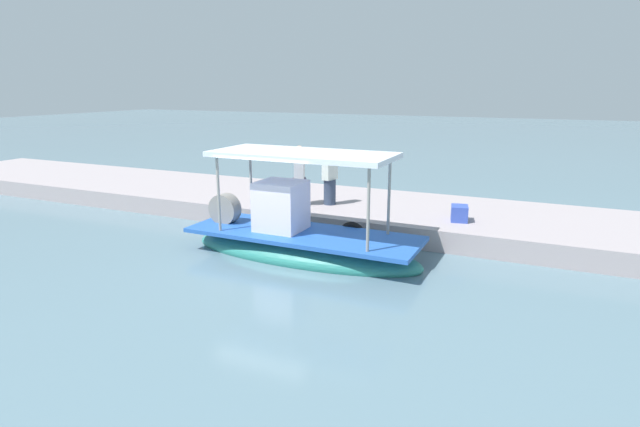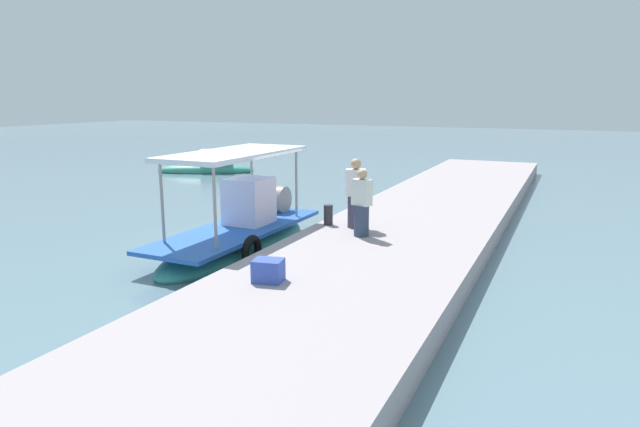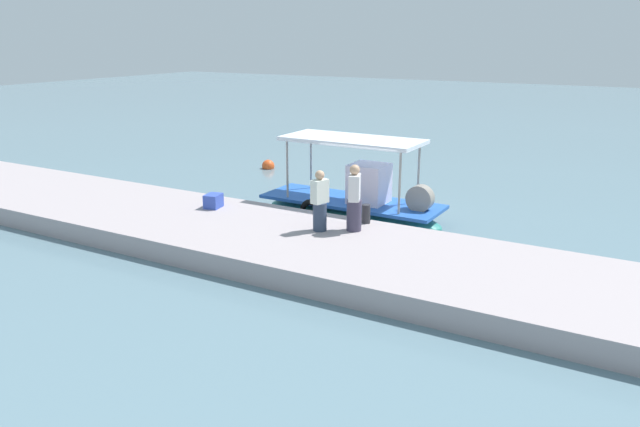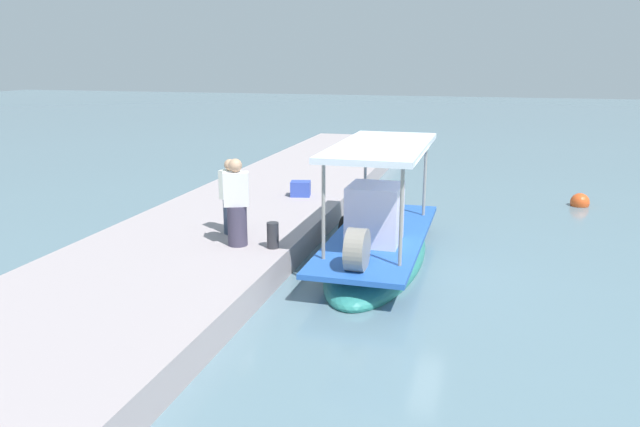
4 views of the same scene
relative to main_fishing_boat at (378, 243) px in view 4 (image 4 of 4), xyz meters
The scene contains 8 objects.
ground_plane 0.74m from the main_fishing_boat, 26.09° to the left, with size 120.00×120.00×0.00m, color slate.
dock_quay 3.84m from the main_fishing_boat, 81.90° to the right, with size 36.00×4.47×0.56m, color #A79A9D.
main_fishing_boat is the anchor object (origin of this frame).
fisherman_near_bollard 3.15m from the main_fishing_boat, 63.32° to the right, with size 0.52×0.57×1.79m.
fisherman_by_crate 3.31m from the main_fishing_boat, 79.90° to the right, with size 0.45×0.52×1.64m.
mooring_bollard 2.38m from the main_fishing_boat, 55.10° to the right, with size 0.24×0.24×0.53m, color #2D2D33.
cargo_crate 4.38m from the main_fishing_boat, 140.39° to the right, with size 0.53×0.43×0.42m, color #354FB7.
marker_buoy 8.29m from the main_fishing_boat, 143.53° to the left, with size 0.55×0.55×0.55m.
Camera 4 is at (11.88, 1.84, 4.30)m, focal length 34.17 mm.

